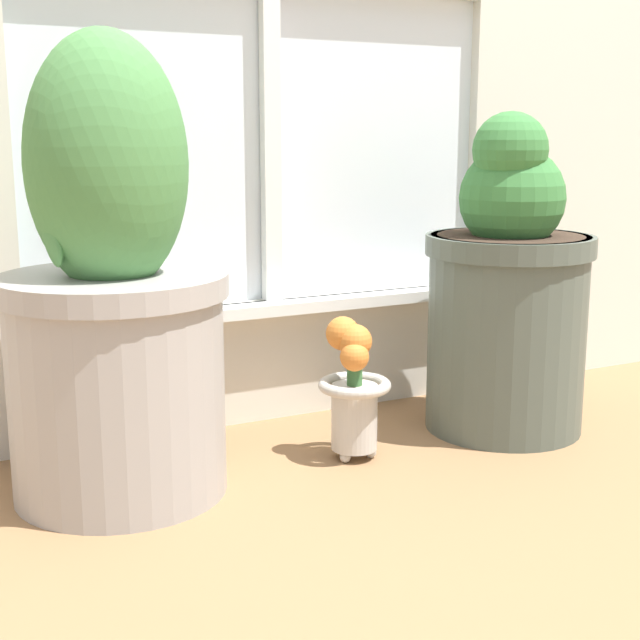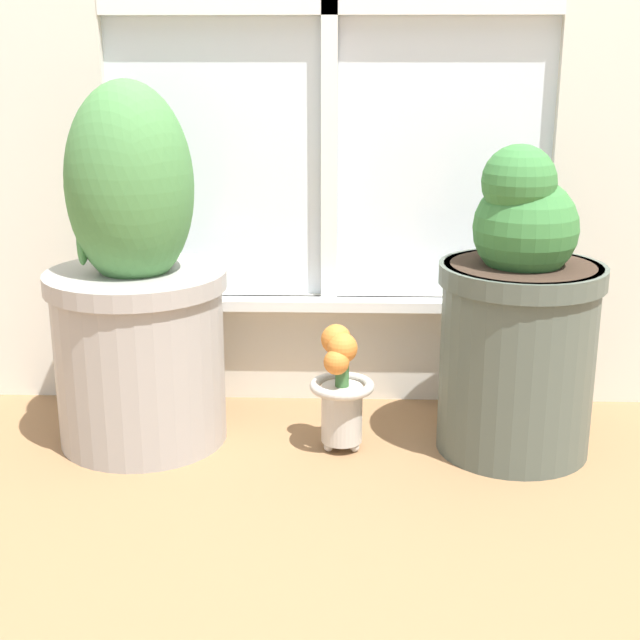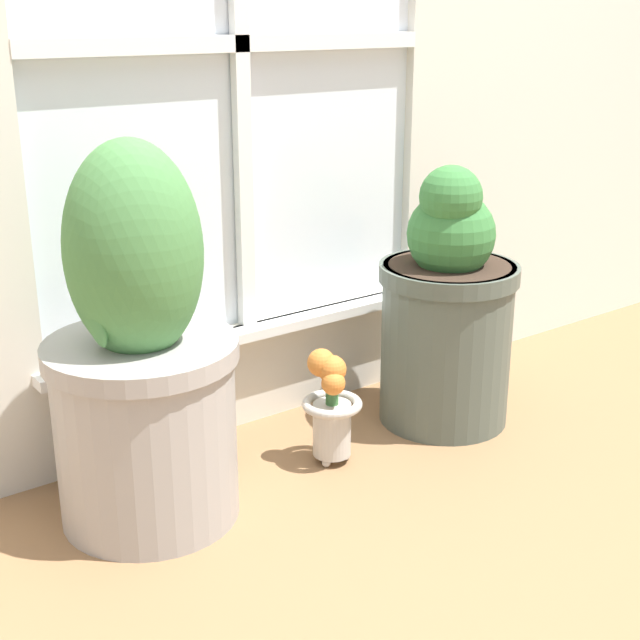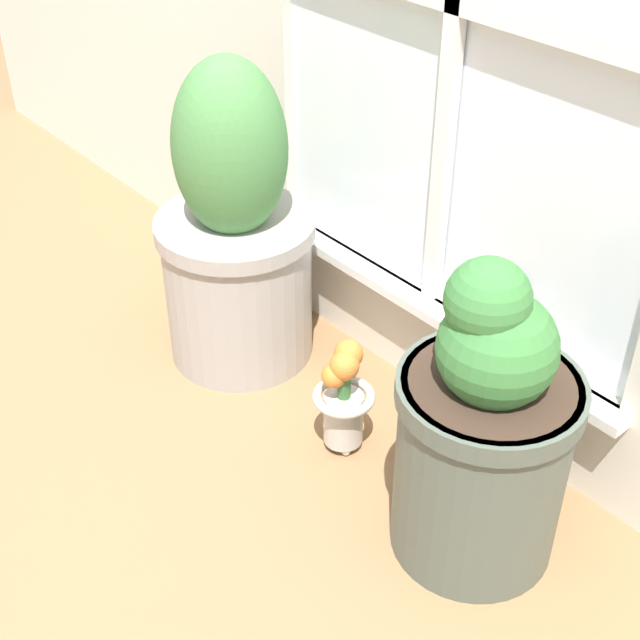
% 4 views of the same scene
% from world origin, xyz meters
% --- Properties ---
extents(ground_plane, '(10.00, 10.00, 0.00)m').
position_xyz_m(ground_plane, '(0.00, 0.00, 0.00)').
color(ground_plane, olive).
extents(potted_plant_left, '(0.37, 0.37, 0.75)m').
position_xyz_m(potted_plant_left, '(-0.39, 0.28, 0.32)').
color(potted_plant_left, '#9E9993').
rests_on(potted_plant_left, ground_plane).
extents(potted_plant_right, '(0.33, 0.33, 0.63)m').
position_xyz_m(potted_plant_right, '(0.39, 0.26, 0.28)').
color(potted_plant_right, '#4C564C').
rests_on(potted_plant_right, ground_plane).
extents(flower_vase, '(0.13, 0.13, 0.27)m').
position_xyz_m(flower_vase, '(0.03, 0.24, 0.14)').
color(flower_vase, '#BCB7AD').
rests_on(flower_vase, ground_plane).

